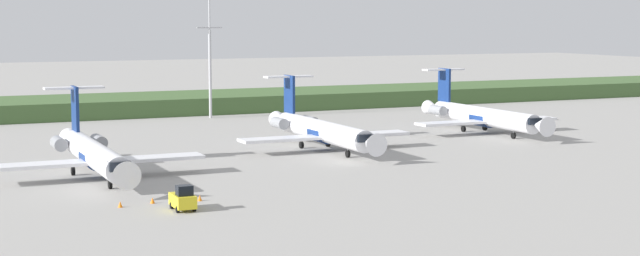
% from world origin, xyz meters
% --- Properties ---
extents(ground_plane, '(500.00, 500.00, 0.00)m').
position_xyz_m(ground_plane, '(0.00, 30.00, 0.00)').
color(ground_plane, '#9E9B96').
extents(grass_berm, '(320.00, 20.00, 3.01)m').
position_xyz_m(grass_berm, '(0.00, 68.48, 1.51)').
color(grass_berm, '#426033').
rests_on(grass_berm, ground).
extents(regional_jet_nearest, '(22.81, 31.00, 9.00)m').
position_xyz_m(regional_jet_nearest, '(-29.94, 2.40, 2.54)').
color(regional_jet_nearest, white).
rests_on(regional_jet_nearest, ground).
extents(regional_jet_second, '(22.81, 31.00, 9.00)m').
position_xyz_m(regional_jet_second, '(0.89, 11.82, 2.54)').
color(regional_jet_second, white).
rests_on(regional_jet_second, ground).
extents(regional_jet_third, '(22.81, 31.00, 9.00)m').
position_xyz_m(regional_jet_third, '(30.06, 18.54, 2.54)').
color(regional_jet_third, white).
rests_on(regional_jet_third, ground).
extents(antenna_mast, '(4.40, 0.50, 23.35)m').
position_xyz_m(antenna_mast, '(-0.07, 54.89, 9.69)').
color(antenna_mast, '#B2B2B7').
rests_on(antenna_mast, ground).
extents(baggage_tug, '(1.72, 3.20, 2.30)m').
position_xyz_m(baggage_tug, '(-26.31, -18.85, 1.00)').
color(baggage_tug, yellow).
rests_on(baggage_tug, ground).
extents(safety_cone_front_marker, '(0.44, 0.44, 0.55)m').
position_xyz_m(safety_cone_front_marker, '(-31.09, -15.29, 0.28)').
color(safety_cone_front_marker, orange).
rests_on(safety_cone_front_marker, ground).
extents(safety_cone_mid_marker, '(0.44, 0.44, 0.55)m').
position_xyz_m(safety_cone_mid_marker, '(-27.99, -14.68, 0.28)').
color(safety_cone_mid_marker, orange).
rests_on(safety_cone_mid_marker, ground).
extents(safety_cone_rear_marker, '(0.44, 0.44, 0.55)m').
position_xyz_m(safety_cone_rear_marker, '(-23.69, -15.30, 0.28)').
color(safety_cone_rear_marker, orange).
rests_on(safety_cone_rear_marker, ground).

